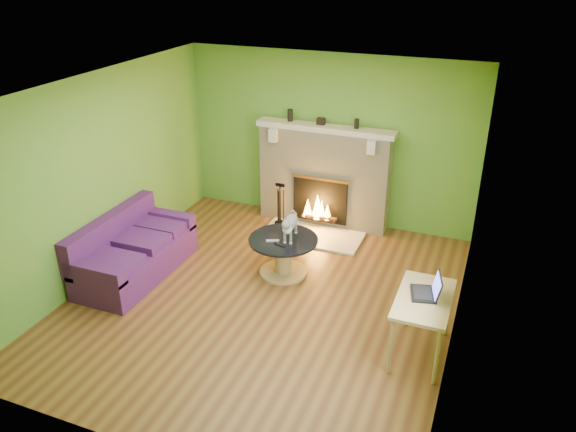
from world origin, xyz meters
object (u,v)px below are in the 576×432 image
coffee_table (283,253)px  sofa (133,252)px  desk (423,304)px  cat (290,225)px

coffee_table → sofa: bearing=-158.9°
sofa → desk: size_ratio=1.87×
desk → coffee_table: bearing=153.3°
sofa → desk: 3.83m
coffee_table → cat: bearing=32.0°
sofa → desk: (3.81, -0.27, 0.31)m
sofa → cat: bearing=21.5°
desk → cat: (-1.87, 1.04, 0.09)m
coffee_table → desk: bearing=-26.7°
desk → cat: 2.14m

